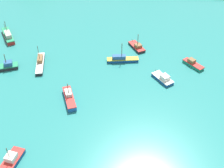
{
  "coord_description": "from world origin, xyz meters",
  "views": [
    {
      "loc": [
        -2.06,
        -32.57,
        52.57
      ],
      "look_at": [
        -10.14,
        29.87,
        0.99
      ],
      "focal_mm": 47.1,
      "sensor_mm": 36.0,
      "label": 1
    }
  ],
  "objects_px": {
    "fishing_boat_9": "(122,59)",
    "fishing_boat_0": "(8,36)",
    "fishing_boat_5": "(40,63)",
    "fishing_boat_6": "(10,163)",
    "fishing_boat_3": "(6,66)",
    "fishing_boat_1": "(69,98)",
    "fishing_boat_2": "(163,78)",
    "fishing_boat_12": "(137,47)",
    "fishing_boat_13": "(193,64)"
  },
  "relations": [
    {
      "from": "fishing_boat_2",
      "to": "fishing_boat_13",
      "type": "height_order",
      "value": "fishing_boat_2"
    },
    {
      "from": "fishing_boat_9",
      "to": "fishing_boat_2",
      "type": "bearing_deg",
      "value": -32.24
    },
    {
      "from": "fishing_boat_0",
      "to": "fishing_boat_9",
      "type": "bearing_deg",
      "value": -12.36
    },
    {
      "from": "fishing_boat_6",
      "to": "fishing_boat_12",
      "type": "height_order",
      "value": "fishing_boat_12"
    },
    {
      "from": "fishing_boat_0",
      "to": "fishing_boat_3",
      "type": "bearing_deg",
      "value": -68.94
    },
    {
      "from": "fishing_boat_5",
      "to": "fishing_boat_6",
      "type": "height_order",
      "value": "fishing_boat_5"
    },
    {
      "from": "fishing_boat_2",
      "to": "fishing_boat_3",
      "type": "height_order",
      "value": "fishing_boat_3"
    },
    {
      "from": "fishing_boat_0",
      "to": "fishing_boat_12",
      "type": "height_order",
      "value": "fishing_boat_0"
    },
    {
      "from": "fishing_boat_1",
      "to": "fishing_boat_5",
      "type": "xyz_separation_m",
      "value": [
        -12.71,
        14.71,
        -0.16
      ]
    },
    {
      "from": "fishing_boat_6",
      "to": "fishing_boat_12",
      "type": "bearing_deg",
      "value": 64.4
    },
    {
      "from": "fishing_boat_3",
      "to": "fishing_boat_13",
      "type": "height_order",
      "value": "fishing_boat_3"
    },
    {
      "from": "fishing_boat_5",
      "to": "fishing_boat_2",
      "type": "bearing_deg",
      "value": -4.51
    },
    {
      "from": "fishing_boat_1",
      "to": "fishing_boat_9",
      "type": "xyz_separation_m",
      "value": [
        11.84,
        19.77,
        -0.06
      ]
    },
    {
      "from": "fishing_boat_3",
      "to": "fishing_boat_9",
      "type": "distance_m",
      "value": 35.01
    },
    {
      "from": "fishing_boat_2",
      "to": "fishing_boat_13",
      "type": "distance_m",
      "value": 12.37
    },
    {
      "from": "fishing_boat_3",
      "to": "fishing_boat_12",
      "type": "relative_size",
      "value": 1.02
    },
    {
      "from": "fishing_boat_2",
      "to": "fishing_boat_12",
      "type": "relative_size",
      "value": 0.94
    },
    {
      "from": "fishing_boat_0",
      "to": "fishing_boat_1",
      "type": "bearing_deg",
      "value": -44.88
    },
    {
      "from": "fishing_boat_0",
      "to": "fishing_boat_3",
      "type": "distance_m",
      "value": 18.39
    },
    {
      "from": "fishing_boat_5",
      "to": "fishing_boat_0",
      "type": "bearing_deg",
      "value": 139.02
    },
    {
      "from": "fishing_boat_5",
      "to": "fishing_boat_6",
      "type": "relative_size",
      "value": 1.26
    },
    {
      "from": "fishing_boat_6",
      "to": "fishing_boat_3",
      "type": "bearing_deg",
      "value": 114.01
    },
    {
      "from": "fishing_boat_2",
      "to": "fishing_boat_5",
      "type": "xyz_separation_m",
      "value": [
        -37.24,
        2.94,
        -0.01
      ]
    },
    {
      "from": "fishing_boat_1",
      "to": "fishing_boat_9",
      "type": "bearing_deg",
      "value": 59.08
    },
    {
      "from": "fishing_boat_9",
      "to": "fishing_boat_5",
      "type": "bearing_deg",
      "value": -168.35
    },
    {
      "from": "fishing_boat_3",
      "to": "fishing_boat_6",
      "type": "distance_m",
      "value": 35.97
    },
    {
      "from": "fishing_boat_6",
      "to": "fishing_boat_5",
      "type": "bearing_deg",
      "value": 98.16
    },
    {
      "from": "fishing_boat_3",
      "to": "fishing_boat_6",
      "type": "height_order",
      "value": "fishing_boat_3"
    },
    {
      "from": "fishing_boat_9",
      "to": "fishing_boat_12",
      "type": "height_order",
      "value": "fishing_boat_9"
    },
    {
      "from": "fishing_boat_12",
      "to": "fishing_boat_6",
      "type": "bearing_deg",
      "value": -115.6
    },
    {
      "from": "fishing_boat_0",
      "to": "fishing_boat_5",
      "type": "height_order",
      "value": "fishing_boat_0"
    },
    {
      "from": "fishing_boat_1",
      "to": "fishing_boat_6",
      "type": "bearing_deg",
      "value": -109.46
    },
    {
      "from": "fishing_boat_2",
      "to": "fishing_boat_9",
      "type": "relative_size",
      "value": 0.7
    },
    {
      "from": "fishing_boat_12",
      "to": "fishing_boat_2",
      "type": "bearing_deg",
      "value": -62.36
    },
    {
      "from": "fishing_boat_9",
      "to": "fishing_boat_0",
      "type": "bearing_deg",
      "value": 167.64
    },
    {
      "from": "fishing_boat_2",
      "to": "fishing_boat_9",
      "type": "xyz_separation_m",
      "value": [
        -12.68,
        8.0,
        0.08
      ]
    },
    {
      "from": "fishing_boat_1",
      "to": "fishing_boat_13",
      "type": "distance_m",
      "value": 39.19
    },
    {
      "from": "fishing_boat_5",
      "to": "fishing_boat_9",
      "type": "xyz_separation_m",
      "value": [
        24.55,
        5.06,
        0.1
      ]
    },
    {
      "from": "fishing_boat_0",
      "to": "fishing_boat_2",
      "type": "relative_size",
      "value": 1.52
    },
    {
      "from": "fishing_boat_2",
      "to": "fishing_boat_1",
      "type": "bearing_deg",
      "value": -154.37
    },
    {
      "from": "fishing_boat_9",
      "to": "fishing_boat_12",
      "type": "distance_m",
      "value": 9.19
    },
    {
      "from": "fishing_boat_1",
      "to": "fishing_boat_12",
      "type": "xyz_separation_m",
      "value": [
        16.06,
        27.92,
        -0.25
      ]
    },
    {
      "from": "fishing_boat_2",
      "to": "fishing_boat_3",
      "type": "xyz_separation_m",
      "value": [
        -46.71,
        -0.26,
        0.09
      ]
    },
    {
      "from": "fishing_boat_0",
      "to": "fishing_boat_9",
      "type": "xyz_separation_m",
      "value": [
        40.63,
        -8.9,
        -0.2
      ]
    },
    {
      "from": "fishing_boat_1",
      "to": "fishing_boat_6",
      "type": "xyz_separation_m",
      "value": [
        -7.54,
        -21.35,
        -0.16
      ]
    },
    {
      "from": "fishing_boat_1",
      "to": "fishing_boat_9",
      "type": "distance_m",
      "value": 23.04
    },
    {
      "from": "fishing_boat_12",
      "to": "fishing_boat_1",
      "type": "bearing_deg",
      "value": -119.91
    },
    {
      "from": "fishing_boat_0",
      "to": "fishing_boat_13",
      "type": "bearing_deg",
      "value": -7.75
    },
    {
      "from": "fishing_boat_3",
      "to": "fishing_boat_12",
      "type": "height_order",
      "value": "fishing_boat_12"
    },
    {
      "from": "fishing_boat_0",
      "to": "fishing_boat_12",
      "type": "relative_size",
      "value": 1.42
    }
  ]
}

